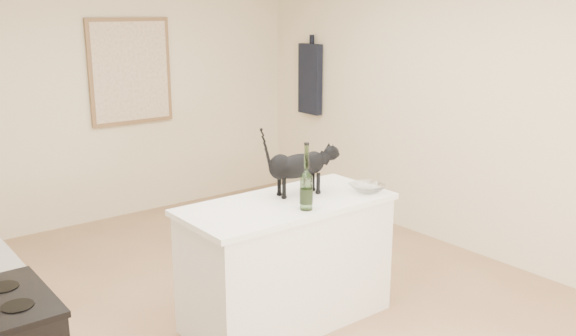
{
  "coord_description": "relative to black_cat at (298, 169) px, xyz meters",
  "views": [
    {
      "loc": [
        -2.39,
        -3.41,
        2.2
      ],
      "look_at": [
        0.15,
        -0.15,
        1.12
      ],
      "focal_mm": 38.49,
      "sensor_mm": 36.0,
      "label": 1
    }
  ],
  "objects": [
    {
      "name": "wall_back",
      "position": [
        -0.26,
        2.87,
        0.21
      ],
      "size": [
        4.5,
        0.0,
        4.5
      ],
      "primitive_type": "plane",
      "rotation": [
        1.57,
        0.0,
        0.0
      ],
      "color": "beige",
      "rests_on": "ground"
    },
    {
      "name": "island_base",
      "position": [
        -0.16,
        -0.08,
        -0.66
      ],
      "size": [
        1.44,
        0.67,
        0.86
      ],
      "primitive_type": "cube",
      "color": "white",
      "rests_on": "floor"
    },
    {
      "name": "floor",
      "position": [
        -0.26,
        0.12,
        -1.09
      ],
      "size": [
        5.5,
        5.5,
        0.0
      ],
      "primitive_type": "plane",
      "color": "#A37D57",
      "rests_on": "ground"
    },
    {
      "name": "hanging_garment",
      "position": [
        1.93,
        2.17,
        0.31
      ],
      "size": [
        0.08,
        0.34,
        0.8
      ],
      "primitive_type": "cube",
      "color": "black",
      "rests_on": "wall_right"
    },
    {
      "name": "wine_bottle",
      "position": [
        -0.17,
        -0.3,
        0.01
      ],
      "size": [
        0.1,
        0.1,
        0.4
      ],
      "primitive_type": "cylinder",
      "rotation": [
        0.0,
        0.0,
        0.17
      ],
      "color": "#2C5522",
      "rests_on": "island_top"
    },
    {
      "name": "wall_right",
      "position": [
        1.99,
        0.12,
        0.21
      ],
      "size": [
        0.0,
        5.5,
        5.5
      ],
      "primitive_type": "plane",
      "rotation": [
        1.57,
        0.0,
        -1.57
      ],
      "color": "beige",
      "rests_on": "ground"
    },
    {
      "name": "glass_bowl",
      "position": [
        0.44,
        -0.26,
        -0.16
      ],
      "size": [
        0.27,
        0.27,
        0.06
      ],
      "primitive_type": "imported",
      "rotation": [
        0.0,
        0.0,
        -0.12
      ],
      "color": "silver",
      "rests_on": "island_top"
    },
    {
      "name": "island_top",
      "position": [
        -0.16,
        -0.08,
        -0.21
      ],
      "size": [
        1.5,
        0.7,
        0.04
      ],
      "primitive_type": "cube",
      "color": "white",
      "rests_on": "island_base"
    },
    {
      "name": "artwork_canvas",
      "position": [
        0.04,
        2.83,
        0.46
      ],
      "size": [
        0.82,
        0.0,
        1.02
      ],
      "primitive_type": "cube",
      "color": "beige",
      "rests_on": "wall_back"
    },
    {
      "name": "black_cat",
      "position": [
        0.0,
        0.0,
        0.0
      ],
      "size": [
        0.56,
        0.27,
        0.38
      ],
      "primitive_type": null,
      "rotation": [
        0.0,
        0.0,
        -0.22
      ],
      "color": "black",
      "rests_on": "island_top"
    },
    {
      "name": "artwork_frame",
      "position": [
        0.04,
        2.84,
        0.46
      ],
      "size": [
        0.9,
        0.03,
        1.1
      ],
      "primitive_type": "cube",
      "color": "brown",
      "rests_on": "wall_back"
    }
  ]
}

